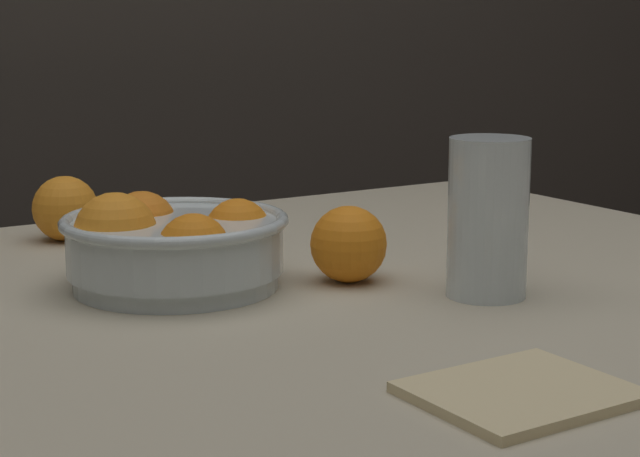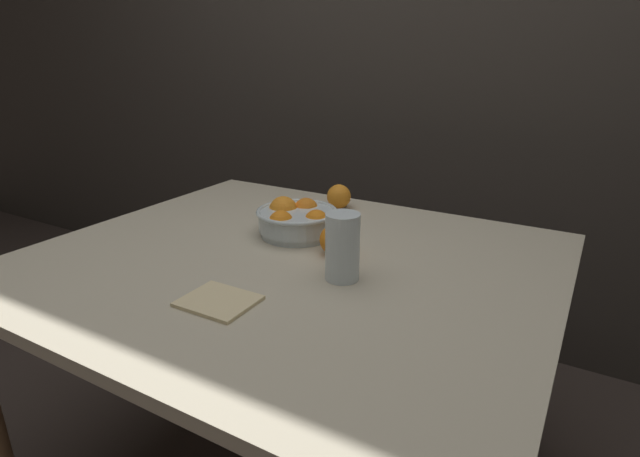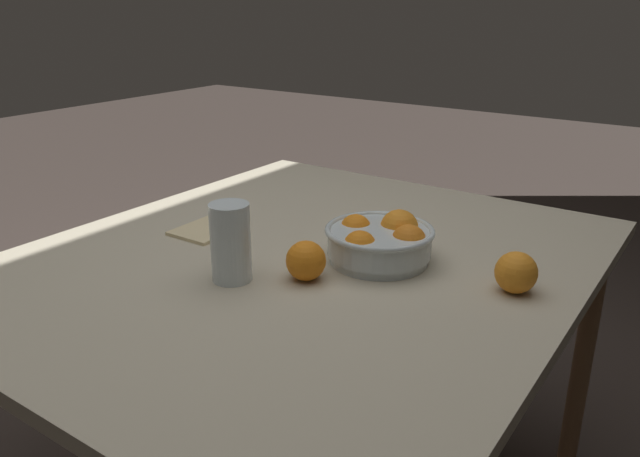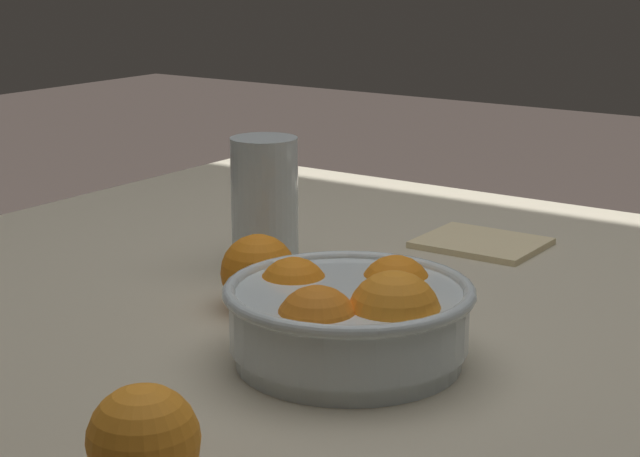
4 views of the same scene
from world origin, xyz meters
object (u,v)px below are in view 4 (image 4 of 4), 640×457
object	(u,v)px
juice_glass	(265,210)
orange_loose_near_bowl	(144,440)
fruit_bowl	(351,317)
orange_loose_front	(258,272)

from	to	relation	value
juice_glass	orange_loose_near_bowl	bearing A→B (deg)	118.80
fruit_bowl	orange_loose_near_bowl	xyz separation A→B (m)	(-0.01, 0.28, -0.01)
orange_loose_near_bowl	juice_glass	bearing A→B (deg)	-61.20
fruit_bowl	juice_glass	distance (m)	0.31
juice_glass	orange_loose_near_bowl	distance (m)	0.54
fruit_bowl	orange_loose_front	size ratio (longest dim) A/B	2.89
orange_loose_front	fruit_bowl	bearing A→B (deg)	155.57
orange_loose_front	orange_loose_near_bowl	bearing A→B (deg)	116.60
juice_glass	orange_loose_near_bowl	size ratio (longest dim) A/B	1.96
juice_glass	orange_loose_front	xyz separation A→B (m)	(-0.08, 0.12, -0.03)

